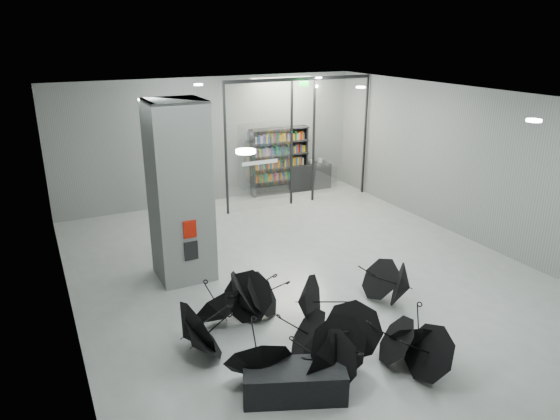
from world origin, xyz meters
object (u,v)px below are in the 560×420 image
bookshelf (279,161)px  column (180,192)px  bench (294,382)px  umbrella_cluster (308,330)px  shop_counter (309,176)px

bookshelf → column: bearing=-130.3°
bench → umbrella_cluster: size_ratio=0.28×
bench → umbrella_cluster: bearing=74.3°
column → bookshelf: (4.79, 4.75, -0.87)m
bookshelf → bench: bearing=-110.2°
bench → shop_counter: shop_counter is taller
shop_counter → column: bearing=-137.2°
bookshelf → umbrella_cluster: bearing=-108.3°
column → umbrella_cluster: bearing=-72.9°
bookshelf → shop_counter: (1.16, -0.01, -0.68)m
column → umbrella_cluster: 4.25m
shop_counter → umbrella_cluster: umbrella_cluster is taller
column → umbrella_cluster: column is taller
column → shop_counter: size_ratio=2.66×
shop_counter → umbrella_cluster: 9.74m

